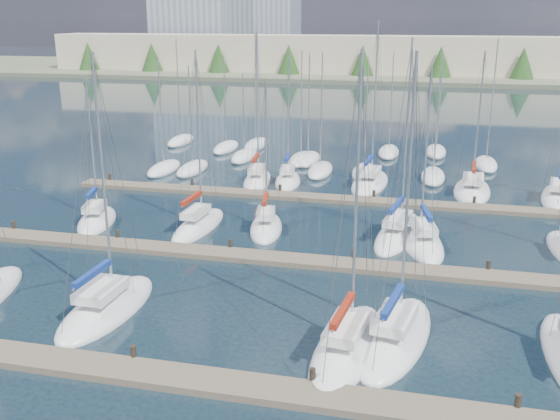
% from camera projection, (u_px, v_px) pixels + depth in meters
% --- Properties ---
extents(ground, '(400.00, 400.00, 0.00)m').
position_uv_depth(ground, '(363.00, 136.00, 79.69)').
color(ground, '#192932').
rests_on(ground, ground).
extents(dock_near, '(44.00, 1.93, 1.10)m').
position_uv_depth(dock_near, '(213.00, 383.00, 25.79)').
color(dock_near, '#6B5E4C').
rests_on(dock_near, ground).
extents(dock_mid, '(44.00, 1.93, 1.10)m').
position_uv_depth(dock_mid, '(287.00, 260.00, 38.79)').
color(dock_mid, '#6B5E4C').
rests_on(dock_mid, ground).
extents(dock_far, '(44.00, 1.93, 1.10)m').
position_uv_depth(dock_far, '(324.00, 198.00, 51.80)').
color(dock_far, '#6B5E4C').
rests_on(dock_far, ground).
extents(sailboat_p, '(3.65, 9.18, 15.04)m').
position_uv_depth(sailboat_p, '(370.00, 183.00, 56.54)').
color(sailboat_p, white).
rests_on(sailboat_p, ground).
extents(sailboat_e, '(4.35, 9.24, 14.01)m').
position_uv_depth(sailboat_e, '(396.00, 337.00, 29.42)').
color(sailboat_e, white).
rests_on(sailboat_e, ground).
extents(sailboat_n, '(3.36, 8.06, 14.16)m').
position_uv_depth(sailboat_n, '(257.00, 180.00, 57.30)').
color(sailboat_n, white).
rests_on(sailboat_n, ground).
extents(sailboat_c, '(3.34, 8.40, 13.81)m').
position_uv_depth(sailboat_c, '(107.00, 308.00, 32.35)').
color(sailboat_c, white).
rests_on(sailboat_c, ground).
extents(sailboat_l, '(4.04, 8.39, 12.28)m').
position_uv_depth(sailboat_l, '(422.00, 242.00, 41.81)').
color(sailboat_l, white).
rests_on(sailboat_l, ground).
extents(sailboat_q, '(3.71, 8.97, 12.64)m').
position_uv_depth(sailboat_q, '(472.00, 191.00, 53.97)').
color(sailboat_q, white).
rests_on(sailboat_q, ground).
extents(sailboat_h, '(4.13, 6.88, 11.20)m').
position_uv_depth(sailboat_h, '(97.00, 220.00, 46.10)').
color(sailboat_h, white).
rests_on(sailboat_h, ground).
extents(sailboat_j, '(3.42, 6.75, 11.22)m').
position_uv_depth(sailboat_j, '(266.00, 227.00, 44.57)').
color(sailboat_j, white).
rests_on(sailboat_j, ground).
extents(sailboat_d, '(3.68, 8.94, 14.13)m').
position_uv_depth(sailboat_d, '(347.00, 346.00, 28.56)').
color(sailboat_d, white).
rests_on(sailboat_d, ground).
extents(sailboat_k, '(4.11, 9.62, 14.06)m').
position_uv_depth(sailboat_k, '(398.00, 233.00, 43.45)').
color(sailboat_k, white).
rests_on(sailboat_k, ground).
extents(sailboat_r, '(4.13, 9.09, 14.28)m').
position_uv_depth(sailboat_r, '(557.00, 197.00, 52.00)').
color(sailboat_r, white).
rests_on(sailboat_r, ground).
extents(sailboat_o, '(3.10, 6.46, 11.98)m').
position_uv_depth(sailboat_o, '(288.00, 181.00, 57.06)').
color(sailboat_o, white).
rests_on(sailboat_o, ground).
extents(sailboat_i, '(2.61, 8.12, 13.23)m').
position_uv_depth(sailboat_i, '(198.00, 226.00, 44.94)').
color(sailboat_i, white).
rests_on(sailboat_i, ground).
extents(distant_boats, '(36.93, 20.75, 13.30)m').
position_uv_depth(distant_boats, '(305.00, 159.00, 65.48)').
color(distant_boats, '#9EA0A5').
rests_on(distant_boats, ground).
extents(shoreline, '(400.00, 60.00, 38.00)m').
position_uv_depth(shoreline, '(350.00, 44.00, 163.78)').
color(shoreline, '#666B51').
rests_on(shoreline, ground).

